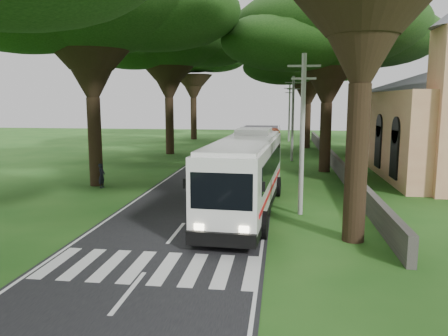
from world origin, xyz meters
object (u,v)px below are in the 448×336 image
distant_car_b (245,134)px  pedestrian (102,176)px  distant_car_c (273,131)px  pole_far (289,112)px  coach_bus (246,173)px  pole_near (302,132)px  pole_mid (293,117)px

distant_car_b → pedestrian: bearing=-91.1°
distant_car_b → distant_car_c: bearing=76.1°
pole_far → coach_bus: bearing=-94.0°
pedestrian → distant_car_b: bearing=-6.9°
pole_far → distant_car_c: (-2.50, 11.35, -3.55)m
pole_far → coach_bus: 39.98m
coach_bus → distant_car_b: coach_bus is taller
pole_near → pole_mid: bearing=90.0°
distant_car_b → distant_car_c: distant_car_b is taller
pole_near → distant_car_c: (-2.50, 51.35, -3.55)m
pole_far → coach_bus: (-2.80, -39.82, -2.13)m
coach_bus → pole_mid: bearing=85.4°
pole_near → coach_bus: bearing=176.3°
pole_mid → distant_car_c: (-2.50, 31.35, -3.55)m
pedestrian → pole_near: bearing=-109.1°
pole_near → distant_car_c: pole_near is taller
pole_near → pedestrian: bearing=157.9°
pole_mid → pedestrian: pole_mid is taller
pedestrian → pole_mid: bearing=-37.8°
coach_bus → distant_car_c: coach_bus is taller
distant_car_c → pole_far: bearing=84.3°
pole_far → distant_car_c: pole_far is taller
coach_bus → distant_car_b: 42.23m
distant_car_c → pedestrian: (-10.28, -46.16, 0.18)m
coach_bus → distant_car_c: bearing=93.1°
pole_near → distant_car_b: 42.85m
coach_bus → pole_near: bearing=-0.2°
pole_far → pole_mid: bearing=-90.0°
pedestrian → distant_car_c: bearing=-9.5°
pole_mid → pole_far: 20.00m
pole_far → pedestrian: size_ratio=4.94×
pole_far → pedestrian: 37.24m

